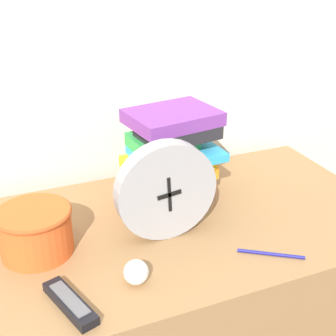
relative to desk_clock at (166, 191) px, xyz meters
name	(u,v)px	position (x,y,z in m)	size (l,w,h in m)	color
wall_back	(100,35)	(-0.03, 0.43, 0.30)	(6.00, 0.04, 2.40)	silver
desk_clock	(166,191)	(0.00, 0.00, 0.00)	(0.25, 0.05, 0.25)	#99999E
book_stack	(171,155)	(0.09, 0.17, 0.01)	(0.26, 0.23, 0.26)	white
basket	(35,230)	(-0.31, 0.05, -0.06)	(0.18, 0.18, 0.11)	#E05623
tv_remote	(70,303)	(-0.28, -0.16, -0.11)	(0.09, 0.16, 0.02)	black
crumpled_paper_ball	(136,272)	(-0.13, -0.14, -0.10)	(0.05, 0.05, 0.05)	white
pen	(271,254)	(0.19, -0.17, -0.12)	(0.13, 0.09, 0.01)	navy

